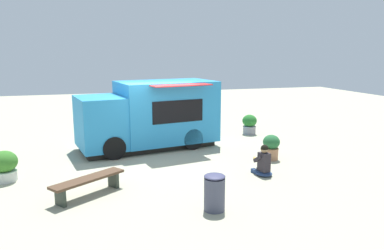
{
  "coord_description": "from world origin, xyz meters",
  "views": [
    {
      "loc": [
        -2.38,
        -11.5,
        3.34
      ],
      "look_at": [
        0.6,
        -1.38,
        1.27
      ],
      "focal_mm": 34.82,
      "sensor_mm": 36.0,
      "label": 1
    }
  ],
  "objects_px": {
    "planter_flowering_far": "(4,166)",
    "planter_flowering_side": "(271,146)",
    "trash_bin": "(214,192)",
    "person_customer": "(263,163)",
    "planter_flowering_near": "(249,124)",
    "food_truck": "(151,116)",
    "plaza_bench": "(88,182)"
  },
  "relations": [
    {
      "from": "planter_flowering_far",
      "to": "planter_flowering_side",
      "type": "relative_size",
      "value": 1.03
    },
    {
      "from": "planter_flowering_side",
      "to": "trash_bin",
      "type": "relative_size",
      "value": 0.99
    },
    {
      "from": "person_customer",
      "to": "planter_flowering_near",
      "type": "relative_size",
      "value": 1.07
    },
    {
      "from": "food_truck",
      "to": "planter_flowering_near",
      "type": "xyz_separation_m",
      "value": [
        4.3,
        1.03,
        -0.7
      ]
    },
    {
      "from": "food_truck",
      "to": "plaza_bench",
      "type": "distance_m",
      "value": 4.75
    },
    {
      "from": "person_customer",
      "to": "planter_flowering_near",
      "type": "distance_m",
      "value": 5.27
    },
    {
      "from": "planter_flowering_near",
      "to": "planter_flowering_far",
      "type": "distance_m",
      "value": 9.29
    },
    {
      "from": "food_truck",
      "to": "trash_bin",
      "type": "distance_m",
      "value": 5.77
    },
    {
      "from": "food_truck",
      "to": "planter_flowering_side",
      "type": "height_order",
      "value": "food_truck"
    },
    {
      "from": "planter_flowering_side",
      "to": "person_customer",
      "type": "bearing_deg",
      "value": -125.78
    },
    {
      "from": "food_truck",
      "to": "plaza_bench",
      "type": "relative_size",
      "value": 2.86
    },
    {
      "from": "person_customer",
      "to": "planter_flowering_near",
      "type": "height_order",
      "value": "person_customer"
    },
    {
      "from": "food_truck",
      "to": "planter_flowering_side",
      "type": "distance_m",
      "value": 4.3
    },
    {
      "from": "planter_flowering_far",
      "to": "food_truck",
      "type": "bearing_deg",
      "value": 29.38
    },
    {
      "from": "food_truck",
      "to": "person_customer",
      "type": "distance_m",
      "value": 4.66
    },
    {
      "from": "planter_flowering_far",
      "to": "person_customer",
      "type": "bearing_deg",
      "value": -12.28
    },
    {
      "from": "planter_flowering_near",
      "to": "trash_bin",
      "type": "distance_m",
      "value": 7.82
    },
    {
      "from": "planter_flowering_far",
      "to": "plaza_bench",
      "type": "xyz_separation_m",
      "value": [
        2.08,
        -1.69,
        -0.08
      ]
    },
    {
      "from": "plaza_bench",
      "to": "planter_flowering_far",
      "type": "bearing_deg",
      "value": 140.97
    },
    {
      "from": "planter_flowering_far",
      "to": "plaza_bench",
      "type": "relative_size",
      "value": 0.47
    },
    {
      "from": "person_customer",
      "to": "planter_flowering_side",
      "type": "distance_m",
      "value": 1.61
    },
    {
      "from": "person_customer",
      "to": "plaza_bench",
      "type": "height_order",
      "value": "person_customer"
    },
    {
      "from": "person_customer",
      "to": "plaza_bench",
      "type": "bearing_deg",
      "value": -177.26
    },
    {
      "from": "food_truck",
      "to": "planter_flowering_side",
      "type": "bearing_deg",
      "value": -37.74
    },
    {
      "from": "person_customer",
      "to": "plaza_bench",
      "type": "relative_size",
      "value": 0.5
    },
    {
      "from": "person_customer",
      "to": "planter_flowering_side",
      "type": "height_order",
      "value": "person_customer"
    },
    {
      "from": "person_customer",
      "to": "planter_flowering_far",
      "type": "height_order",
      "value": "person_customer"
    },
    {
      "from": "planter_flowering_far",
      "to": "planter_flowering_side",
      "type": "distance_m",
      "value": 7.68
    },
    {
      "from": "food_truck",
      "to": "planter_flowering_near",
      "type": "relative_size",
      "value": 6.19
    },
    {
      "from": "planter_flowering_side",
      "to": "trash_bin",
      "type": "distance_m",
      "value": 4.34
    },
    {
      "from": "food_truck",
      "to": "trash_bin",
      "type": "bearing_deg",
      "value": -86.6
    },
    {
      "from": "food_truck",
      "to": "planter_flowering_side",
      "type": "xyz_separation_m",
      "value": [
        3.36,
        -2.6,
        -0.7
      ]
    }
  ]
}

